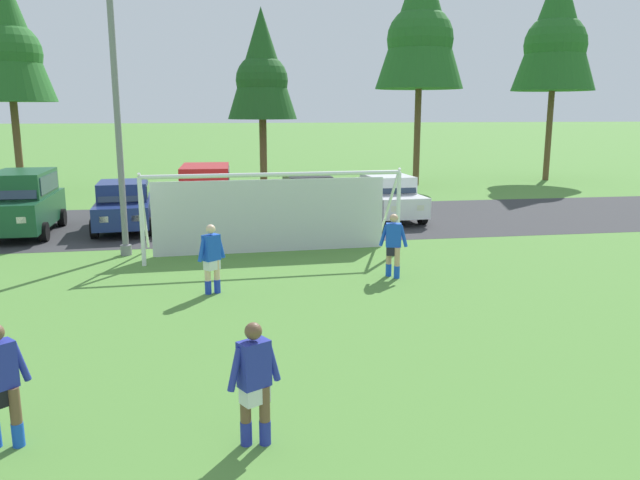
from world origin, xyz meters
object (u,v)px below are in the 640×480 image
Objects in this scene: parked_car_slot_far_left at (23,202)px; parked_car_slot_center_right at (388,197)px; player_striker_near at (1,386)px; player_winger_left at (255,384)px; street_lamp at (123,108)px; player_midfield_center at (212,259)px; player_defender_far at (393,246)px; soccer_goal at (272,211)px; parked_car_slot_center at (308,197)px; parked_car_slot_center_left at (206,193)px; parked_car_slot_left at (124,206)px.

parked_car_slot_center_right is at bearing 3.62° from parked_car_slot_far_left.
player_striker_near is at bearing -120.96° from parked_car_slot_center_right.
player_winger_left is 12.19m from street_lamp.
player_midfield_center is 1.00× the size of player_defender_far.
soccer_goal is 6.14m from parked_car_slot_center.
parked_car_slot_center_left is at bearing 91.50° from player_midfield_center.
player_winger_left is at bearing -75.39° from street_lamp.
soccer_goal is at bearing 66.01° from player_midfield_center.
player_defender_far is at bearing -61.48° from parked_car_slot_center_left.
player_defender_far is (2.81, -3.21, -0.47)m from soccer_goal.
parked_car_slot_left is 1.01× the size of parked_car_slot_center.
parked_car_slot_center_right is 0.52× the size of street_lamp.
soccer_goal is 4.29m from player_defender_far.
player_winger_left is (-1.18, -10.82, -0.47)m from soccer_goal.
soccer_goal is at bearing -28.12° from parked_car_slot_far_left.
parked_car_slot_left is at bearing -169.89° from parked_car_slot_center.
soccer_goal is 5.98m from parked_car_slot_center_left.
player_midfield_center is at bearing -61.67° from street_lamp.
soccer_goal reaches higher than parked_car_slot_left.
player_striker_near is 15.23m from parked_car_slot_far_left.
parked_car_slot_center_left is at bearing 118.52° from player_defender_far.
parked_car_slot_center_right is at bearing 68.82° from player_winger_left.
parked_car_slot_center_left is 7.04m from parked_car_slot_center_right.
street_lamp reaches higher than parked_car_slot_far_left.
parked_car_slot_center_right is (2.22, 8.42, 0.05)m from player_defender_far.
parked_car_slot_center_left reaches higher than player_winger_left.
parked_car_slot_center is 8.75m from street_lamp.
player_winger_left is 0.38× the size of parked_car_slot_center.
parked_car_slot_center_right is at bearing -3.47° from parked_car_slot_center_left.
soccer_goal is 7.25m from parked_car_slot_center_right.
player_winger_left is 16.92m from parked_car_slot_center.
parked_car_slot_far_left is 1.09× the size of parked_car_slot_center.
player_midfield_center is 9.09m from parked_car_slot_left.
street_lamp is at bearing 118.33° from player_midfield_center.
parked_car_slot_far_left is 1.00× the size of parked_car_slot_center_left.
parked_car_slot_center_right is (3.10, -0.60, 0.00)m from parked_car_slot_center.
parked_car_slot_center_left reaches higher than player_midfield_center.
street_lamp reaches higher than player_winger_left.
player_midfield_center and player_defender_far have the same top height.
parked_car_slot_center_right is at bearing 27.27° from street_lamp.
parked_car_slot_center_left is (-2.00, 5.64, -0.18)m from soccer_goal.
player_midfield_center is at bearing -69.90° from parked_car_slot_left.
parked_car_slot_center_right is 10.85m from street_lamp.
parked_car_slot_left reaches higher than player_striker_near.
player_striker_near is 14.97m from parked_car_slot_left.
soccer_goal is 6.71m from parked_car_slot_left.
parked_car_slot_center is 0.52× the size of street_lamp.
player_midfield_center is 0.35× the size of parked_car_slot_far_left.
parked_car_slot_far_left is at bearing 145.40° from player_defender_far.
parked_car_slot_left is at bearing 134.51° from player_defender_far.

